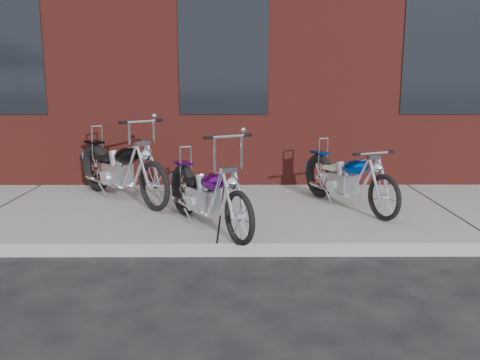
{
  "coord_description": "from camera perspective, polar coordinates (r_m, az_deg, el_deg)",
  "views": [
    {
      "loc": [
        0.22,
        -5.12,
        1.86
      ],
      "look_at": [
        0.25,
        0.8,
        0.67
      ],
      "focal_mm": 38.0,
      "sensor_mm": 36.0,
      "label": 1
    }
  ],
  "objects": [
    {
      "name": "sidewalk",
      "position": [
        6.86,
        -2.1,
        -3.76
      ],
      "size": [
        22.0,
        3.0,
        0.15
      ],
      "primitive_type": "cube",
      "color": "#A39E96",
      "rests_on": "ground"
    },
    {
      "name": "chopper_third",
      "position": [
        7.43,
        -13.26,
        1.02
      ],
      "size": [
        1.64,
        1.8,
        1.18
      ],
      "rotation": [
        0.0,
        0.0,
        -0.84
      ],
      "color": "black",
      "rests_on": "sidewalk"
    },
    {
      "name": "ground",
      "position": [
        5.46,
        -2.59,
        -8.63
      ],
      "size": [
        120.0,
        120.0,
        0.0
      ],
      "primitive_type": "plane",
      "color": "black",
      "rests_on": "ground"
    },
    {
      "name": "chopper_purple",
      "position": [
        5.91,
        -3.75,
        -1.85
      ],
      "size": [
        1.08,
        1.81,
        1.14
      ],
      "rotation": [
        0.0,
        0.0,
        -1.05
      ],
      "color": "black",
      "rests_on": "sidewalk"
    },
    {
      "name": "chopper_blue",
      "position": [
        6.97,
        11.89,
        -0.07
      ],
      "size": [
        0.93,
        1.86,
        0.87
      ],
      "rotation": [
        0.0,
        0.0,
        -1.14
      ],
      "color": "black",
      "rests_on": "sidewalk"
    }
  ]
}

